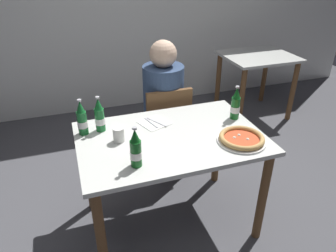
# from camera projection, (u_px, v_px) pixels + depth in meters

# --- Properties ---
(ground_plane) EXTENTS (8.00, 8.00, 0.00)m
(ground_plane) POSITION_uv_depth(u_px,v_px,m) (170.00, 220.00, 2.44)
(ground_plane) COLOR #4C4C51
(back_wall_tiled) EXTENTS (7.00, 0.10, 2.60)m
(back_wall_tiled) POSITION_uv_depth(u_px,v_px,m) (108.00, 2.00, 3.63)
(back_wall_tiled) COLOR white
(back_wall_tiled) RESTS_ON ground_plane
(dining_table_main) EXTENTS (1.20, 0.80, 0.75)m
(dining_table_main) POSITION_uv_depth(u_px,v_px,m) (170.00, 151.00, 2.13)
(dining_table_main) COLOR silver
(dining_table_main) RESTS_ON ground_plane
(chair_behind_table) EXTENTS (0.40, 0.40, 0.85)m
(chair_behind_table) POSITION_uv_depth(u_px,v_px,m) (165.00, 125.00, 2.76)
(chair_behind_table) COLOR brown
(chair_behind_table) RESTS_ON ground_plane
(diner_seated) EXTENTS (0.34, 0.34, 1.21)m
(diner_seated) POSITION_uv_depth(u_px,v_px,m) (164.00, 113.00, 2.75)
(diner_seated) COLOR #2D3342
(diner_seated) RESTS_ON ground_plane
(dining_table_background) EXTENTS (0.80, 0.70, 0.75)m
(dining_table_background) POSITION_uv_depth(u_px,v_px,m) (257.00, 68.00, 3.76)
(dining_table_background) COLOR silver
(dining_table_background) RESTS_ON ground_plane
(pizza_margherita_near) EXTENTS (0.31, 0.31, 0.04)m
(pizza_margherita_near) POSITION_uv_depth(u_px,v_px,m) (242.00, 139.00, 2.01)
(pizza_margherita_near) COLOR white
(pizza_margherita_near) RESTS_ON dining_table_main
(beer_bottle_left) EXTENTS (0.07, 0.07, 0.25)m
(beer_bottle_left) POSITION_uv_depth(u_px,v_px,m) (136.00, 150.00, 1.74)
(beer_bottle_left) COLOR #14591E
(beer_bottle_left) RESTS_ON dining_table_main
(beer_bottle_center) EXTENTS (0.07, 0.07, 0.25)m
(beer_bottle_center) POSITION_uv_depth(u_px,v_px,m) (235.00, 105.00, 2.25)
(beer_bottle_center) COLOR #14591E
(beer_bottle_center) RESTS_ON dining_table_main
(beer_bottle_right) EXTENTS (0.07, 0.07, 0.25)m
(beer_bottle_right) POSITION_uv_depth(u_px,v_px,m) (82.00, 120.00, 2.06)
(beer_bottle_right) COLOR #196B2D
(beer_bottle_right) RESTS_ON dining_table_main
(beer_bottle_extra) EXTENTS (0.07, 0.07, 0.25)m
(beer_bottle_extra) POSITION_uv_depth(u_px,v_px,m) (100.00, 117.00, 2.09)
(beer_bottle_extra) COLOR #196B2D
(beer_bottle_extra) RESTS_ON dining_table_main
(napkin_with_cutlery) EXTENTS (0.23, 0.23, 0.01)m
(napkin_with_cutlery) POSITION_uv_depth(u_px,v_px,m) (154.00, 123.00, 2.23)
(napkin_with_cutlery) COLOR white
(napkin_with_cutlery) RESTS_ON dining_table_main
(paper_cup) EXTENTS (0.07, 0.07, 0.09)m
(paper_cup) POSITION_uv_depth(u_px,v_px,m) (119.00, 135.00, 2.00)
(paper_cup) COLOR white
(paper_cup) RESTS_ON dining_table_main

